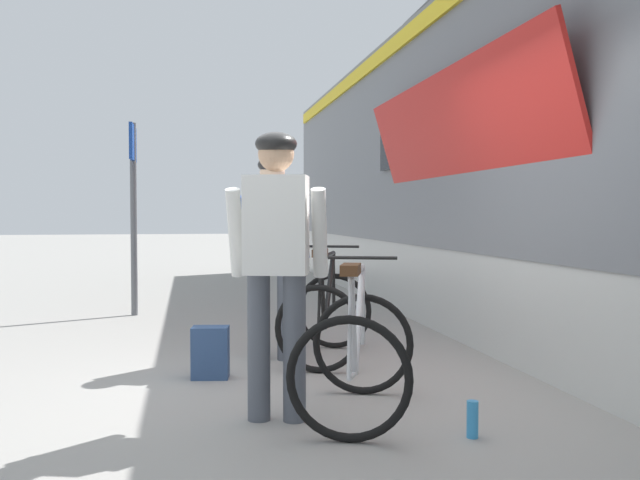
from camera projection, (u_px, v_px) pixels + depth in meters
name	position (u px, v px, depth m)	size (l,w,h in m)	color
ground_plane	(319.00, 397.00, 4.71)	(80.00, 80.00, 0.00)	gray
train_car	(601.00, 145.00, 6.87)	(3.28, 18.41, 3.88)	slate
cyclist_near_in_white	(276.00, 249.00, 4.14)	(0.66, 0.42, 1.76)	#4C515B
cyclist_far_in_blue	(273.00, 239.00, 5.89)	(0.66, 0.45, 1.76)	#4C515B
bicycle_near_silver	(357.00, 352.00, 4.25)	(1.02, 1.24, 0.99)	black
bicycle_far_black	(327.00, 314.00, 5.90)	(1.02, 1.24, 0.99)	black
backpack_on_platform	(210.00, 352.00, 5.24)	(0.28, 0.18, 0.40)	navy
water_bottle_near_the_bikes	(472.00, 419.00, 3.85)	(0.07, 0.07, 0.21)	#338CCC
platform_sign_post	(133.00, 186.00, 8.47)	(0.08, 0.70, 2.40)	#595B60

